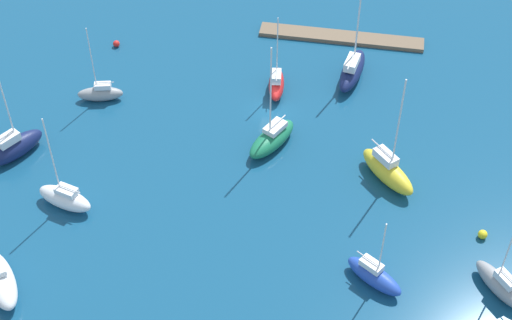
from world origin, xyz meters
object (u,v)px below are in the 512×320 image
Objects in this scene: sailboat_navy_far_south at (15,147)px; sailboat_red_off_beacon at (276,83)px; sailboat_blue_lone_north at (374,275)px; mooring_buoy_red at (116,44)px; sailboat_gray_by_breakwater at (100,93)px; mooring_buoy_yellow at (483,234)px; sailboat_white_mid_basin at (0,279)px; pier_dock at (341,37)px; sailboat_navy_east_end at (352,70)px; sailboat_white_near_pier at (65,198)px; sailboat_green_outer_mooring at (272,138)px; sailboat_yellow_along_channel at (388,170)px; sailboat_gray_far_north at (499,284)px.

sailboat_red_off_beacon is at bearing -27.63° from sailboat_navy_far_south.
sailboat_blue_lone_north is 9.92× the size of mooring_buoy_red.
mooring_buoy_yellow is (-41.79, 13.28, -0.51)m from sailboat_gray_by_breakwater.
mooring_buoy_red is at bearing 171.05° from sailboat_blue_lone_north.
mooring_buoy_yellow is at bearing 69.49° from sailboat_white_mid_basin.
pier_dock is 50.38m from sailboat_white_mid_basin.
sailboat_white_mid_basin is 13.43× the size of mooring_buoy_red.
sailboat_white_near_pier is (25.79, 24.95, -0.19)m from sailboat_navy_east_end.
sailboat_navy_far_south is 0.83× the size of sailboat_green_outer_mooring.
mooring_buoy_red is (-4.40, -20.45, -0.87)m from sailboat_navy_far_south.
sailboat_red_off_beacon is at bearing 109.89° from sailboat_white_mid_basin.
sailboat_yellow_along_channel is 1.17× the size of sailboat_white_near_pier.
mooring_buoy_yellow is at bearing 148.74° from sailboat_gray_by_breakwater.
pier_dock is 33.90m from mooring_buoy_yellow.
sailboat_navy_far_south is (31.41, 26.85, 1.03)m from pier_dock.
pier_dock is 39.82m from sailboat_gray_far_north.
sailboat_gray_by_breakwater is at bearing -17.63° from mooring_buoy_yellow.
sailboat_white_mid_basin is 33.07m from sailboat_blue_lone_north.
pier_dock is 27.75m from mooring_buoy_red.
sailboat_green_outer_mooring is at bearing 18.00° from sailboat_gray_far_north.
sailboat_green_outer_mooring is at bearing -45.59° from sailboat_navy_far_south.
sailboat_blue_lone_north is 0.62× the size of sailboat_navy_east_end.
sailboat_navy_east_end is (-33.35, -19.06, 0.06)m from sailboat_navy_far_south.
sailboat_green_outer_mooring is at bearing -131.20° from sailboat_white_near_pier.
sailboat_white_mid_basin is 0.84× the size of sailboat_navy_east_end.
sailboat_gray_by_breakwater reaches higher than mooring_buoy_red.
pier_dock is 1.57× the size of sailboat_green_outer_mooring.
pier_dock is 13.29m from sailboat_red_off_beacon.
sailboat_blue_lone_north is (-37.80, 9.94, -0.27)m from sailboat_navy_far_south.
sailboat_navy_far_south is 26.75m from sailboat_green_outer_mooring.
sailboat_yellow_along_channel reaches higher than sailboat_red_off_beacon.
sailboat_yellow_along_channel is (-32.92, -19.45, 0.17)m from sailboat_white_mid_basin.
sailboat_gray_by_breakwater is at bearing 27.49° from sailboat_gray_far_north.
sailboat_white_mid_basin is 38.24m from sailboat_yellow_along_channel.
sailboat_yellow_along_channel reaches higher than sailboat_navy_far_south.
mooring_buoy_yellow is at bearing -137.34° from sailboat_navy_east_end.
sailboat_white_near_pier is (17.51, 21.10, -0.04)m from sailboat_red_off_beacon.
sailboat_gray_far_north is (-15.34, 28.08, -0.26)m from sailboat_navy_east_end.
pier_dock is at bearing -166.68° from mooring_buoy_red.
sailboat_navy_east_end is (-7.32, -12.92, 0.22)m from sailboat_green_outer_mooring.
sailboat_blue_lone_north is at bearing -160.16° from sailboat_red_off_beacon.
pier_dock is at bearing -12.49° from sailboat_gray_far_north.
sailboat_yellow_along_channel is (-38.26, -3.20, 0.06)m from sailboat_navy_far_south.
sailboat_navy_east_end is 1.23× the size of sailboat_gray_far_north.
sailboat_gray_by_breakwater is 28.91m from sailboat_navy_east_end.
sailboat_yellow_along_channel is 16.61m from sailboat_navy_east_end.
sailboat_navy_east_end is (4.90, -15.87, -0.00)m from sailboat_yellow_along_channel.
sailboat_navy_east_end is (-8.27, -3.86, 0.15)m from sailboat_red_off_beacon.
mooring_buoy_yellow is at bearing -62.39° from sailboat_navy_far_south.
mooring_buoy_red is at bearing 143.46° from sailboat_white_mid_basin.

